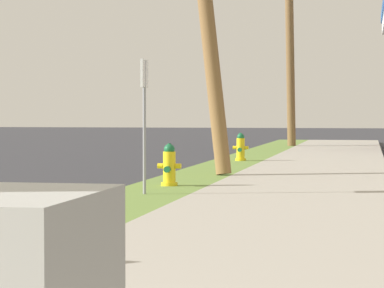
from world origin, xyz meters
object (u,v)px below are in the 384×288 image
utility_pole_background (290,19)px  street_sign_post (144,98)px  fire_hydrant_third (241,149)px  fire_hydrant_second (169,167)px

utility_pole_background → street_sign_post: utility_pole_background is taller
utility_pole_background → street_sign_post: 21.56m
street_sign_post → fire_hydrant_third: bearing=89.4°
fire_hydrant_third → street_sign_post: (-0.11, -10.14, 1.19)m
fire_hydrant_third → utility_pole_background: size_ratio=0.08×
fire_hydrant_second → fire_hydrant_third: 8.49m
fire_hydrant_second → utility_pole_background: 20.17m
street_sign_post → fire_hydrant_second: bearing=88.7°
fire_hydrant_third → fire_hydrant_second: bearing=-90.5°
fire_hydrant_second → fire_hydrant_third: same height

